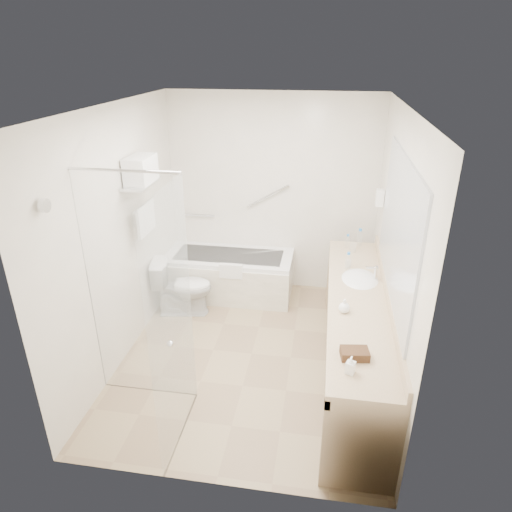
# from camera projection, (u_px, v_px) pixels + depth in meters

# --- Properties ---
(floor) EXTENTS (3.20, 3.20, 0.00)m
(floor) POSITION_uv_depth(u_px,v_px,m) (252.00, 354.00, 4.81)
(floor) COLOR tan
(floor) RESTS_ON ground
(ceiling) EXTENTS (2.60, 3.20, 0.10)m
(ceiling) POSITION_uv_depth(u_px,v_px,m) (250.00, 106.00, 3.77)
(ceiling) COLOR white
(ceiling) RESTS_ON wall_back
(wall_back) EXTENTS (2.60, 0.10, 2.50)m
(wall_back) POSITION_uv_depth(u_px,v_px,m) (272.00, 195.00, 5.73)
(wall_back) COLOR beige
(wall_back) RESTS_ON ground
(wall_front) EXTENTS (2.60, 0.10, 2.50)m
(wall_front) POSITION_uv_depth(u_px,v_px,m) (208.00, 344.00, 2.86)
(wall_front) COLOR beige
(wall_front) RESTS_ON ground
(wall_left) EXTENTS (0.10, 3.20, 2.50)m
(wall_left) POSITION_uv_depth(u_px,v_px,m) (121.00, 237.00, 4.48)
(wall_left) COLOR beige
(wall_left) RESTS_ON ground
(wall_right) EXTENTS (0.10, 3.20, 2.50)m
(wall_right) POSITION_uv_depth(u_px,v_px,m) (393.00, 254.00, 4.11)
(wall_right) COLOR beige
(wall_right) RESTS_ON ground
(bathtub) EXTENTS (1.60, 0.73, 0.59)m
(bathtub) POSITION_uv_depth(u_px,v_px,m) (229.00, 274.00, 5.88)
(bathtub) COLOR white
(bathtub) RESTS_ON floor
(grab_bar_short) EXTENTS (0.40, 0.03, 0.03)m
(grab_bar_short) POSITION_uv_depth(u_px,v_px,m) (200.00, 215.00, 5.95)
(grab_bar_short) COLOR silver
(grab_bar_short) RESTS_ON wall_back
(grab_bar_long) EXTENTS (0.53, 0.03, 0.33)m
(grab_bar_long) POSITION_uv_depth(u_px,v_px,m) (268.00, 196.00, 5.70)
(grab_bar_long) COLOR silver
(grab_bar_long) RESTS_ON wall_back
(shower_enclosure) EXTENTS (0.96, 0.91, 2.11)m
(shower_enclosure) POSITION_uv_depth(u_px,v_px,m) (154.00, 307.00, 3.63)
(shower_enclosure) COLOR silver
(shower_enclosure) RESTS_ON floor
(towel_shelf) EXTENTS (0.24, 0.55, 0.81)m
(towel_shelf) POSITION_uv_depth(u_px,v_px,m) (142.00, 178.00, 4.56)
(towel_shelf) COLOR silver
(towel_shelf) RESTS_ON wall_left
(vanity_counter) EXTENTS (0.55, 2.70, 0.95)m
(vanity_counter) POSITION_uv_depth(u_px,v_px,m) (356.00, 318.00, 4.27)
(vanity_counter) COLOR tan
(vanity_counter) RESTS_ON floor
(sink) EXTENTS (0.40, 0.52, 0.14)m
(sink) POSITION_uv_depth(u_px,v_px,m) (360.00, 281.00, 4.54)
(sink) COLOR white
(sink) RESTS_ON vanity_counter
(faucet) EXTENTS (0.03, 0.03, 0.14)m
(faucet) POSITION_uv_depth(u_px,v_px,m) (376.00, 273.00, 4.48)
(faucet) COLOR silver
(faucet) RESTS_ON vanity_counter
(mirror) EXTENTS (0.02, 2.00, 1.20)m
(mirror) POSITION_uv_depth(u_px,v_px,m) (398.00, 229.00, 3.85)
(mirror) COLOR #A8ADB4
(mirror) RESTS_ON wall_right
(hairdryer_unit) EXTENTS (0.08, 0.10, 0.18)m
(hairdryer_unit) POSITION_uv_depth(u_px,v_px,m) (380.00, 198.00, 4.97)
(hairdryer_unit) COLOR white
(hairdryer_unit) RESTS_ON wall_right
(toilet) EXTENTS (0.75, 0.50, 0.68)m
(toilet) POSITION_uv_depth(u_px,v_px,m) (183.00, 287.00, 5.44)
(toilet) COLOR white
(toilet) RESTS_ON floor
(amenity_basket) EXTENTS (0.22, 0.16, 0.07)m
(amenity_basket) POSITION_uv_depth(u_px,v_px,m) (355.00, 354.00, 3.37)
(amenity_basket) COLOR #482C1A
(amenity_basket) RESTS_ON vanity_counter
(soap_bottle_a) EXTENTS (0.10, 0.15, 0.06)m
(soap_bottle_a) POSITION_uv_depth(u_px,v_px,m) (350.00, 369.00, 3.21)
(soap_bottle_a) COLOR white
(soap_bottle_a) RESTS_ON vanity_counter
(soap_bottle_b) EXTENTS (0.14, 0.15, 0.10)m
(soap_bottle_b) POSITION_uv_depth(u_px,v_px,m) (344.00, 307.00, 3.94)
(soap_bottle_b) COLOR white
(soap_bottle_b) RESTS_ON vanity_counter
(water_bottle_left) EXTENTS (0.06, 0.06, 0.19)m
(water_bottle_left) POSITION_uv_depth(u_px,v_px,m) (348.00, 262.00, 4.69)
(water_bottle_left) COLOR silver
(water_bottle_left) RESTS_ON vanity_counter
(water_bottle_mid) EXTENTS (0.06, 0.06, 0.21)m
(water_bottle_mid) POSITION_uv_depth(u_px,v_px,m) (360.00, 238.00, 5.25)
(water_bottle_mid) COLOR silver
(water_bottle_mid) RESTS_ON vanity_counter
(water_bottle_right) EXTENTS (0.05, 0.05, 0.17)m
(water_bottle_right) POSITION_uv_depth(u_px,v_px,m) (348.00, 242.00, 5.20)
(water_bottle_right) COLOR silver
(water_bottle_right) RESTS_ON vanity_counter
(drinking_glass_near) EXTENTS (0.08, 0.08, 0.08)m
(drinking_glass_near) POSITION_uv_depth(u_px,v_px,m) (348.00, 263.00, 4.76)
(drinking_glass_near) COLOR silver
(drinking_glass_near) RESTS_ON vanity_counter
(drinking_glass_far) EXTENTS (0.11, 0.11, 0.10)m
(drinking_glass_far) POSITION_uv_depth(u_px,v_px,m) (353.00, 248.00, 5.11)
(drinking_glass_far) COLOR silver
(drinking_glass_far) RESTS_ON vanity_counter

